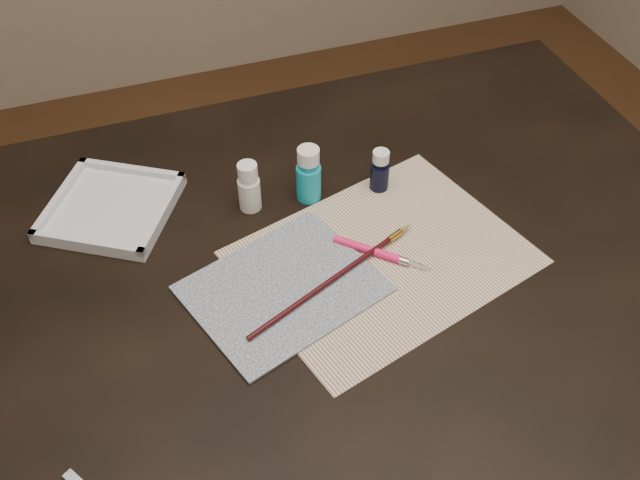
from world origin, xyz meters
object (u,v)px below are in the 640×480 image
object	(u,v)px
paper	(383,257)
canvas	(283,288)
palette_tray	(111,207)
paint_bottle_white	(249,186)
paint_bottle_navy	(380,170)
paint_bottle_cyan	(309,174)

from	to	relation	value
paper	canvas	xyz separation A→B (m)	(-0.16, -0.01, 0.00)
paper	canvas	world-z (taller)	canvas
canvas	palette_tray	size ratio (longest dim) A/B	1.39
paper	paint_bottle_white	world-z (taller)	paint_bottle_white
paint_bottle_navy	paint_bottle_cyan	bearing A→B (deg)	171.29
paint_bottle_navy	paint_bottle_white	bearing A→B (deg)	172.95
paint_bottle_white	palette_tray	world-z (taller)	paint_bottle_white
paper	paint_bottle_white	bearing A→B (deg)	132.14
paper	palette_tray	size ratio (longest dim) A/B	2.19
paper	paint_bottle_cyan	world-z (taller)	paint_bottle_cyan
paint_bottle_white	paint_bottle_navy	world-z (taller)	paint_bottle_white
paper	palette_tray	distance (m)	0.44
paper	canvas	bearing A→B (deg)	-176.08
canvas	paint_bottle_white	xyz separation A→B (m)	(0.00, 0.18, 0.04)
canvas	paint_bottle_white	distance (m)	0.19
canvas	paint_bottle_white	bearing A→B (deg)	89.09
paper	paint_bottle_white	size ratio (longest dim) A/B	4.68
paint_bottle_white	paint_bottle_navy	bearing A→B (deg)	-7.05
paint_bottle_cyan	palette_tray	world-z (taller)	paint_bottle_cyan
paper	palette_tray	xyz separation A→B (m)	(-0.37, 0.23, 0.01)
canvas	paint_bottle_navy	world-z (taller)	paint_bottle_navy
paper	paint_bottle_navy	size ratio (longest dim) A/B	5.40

